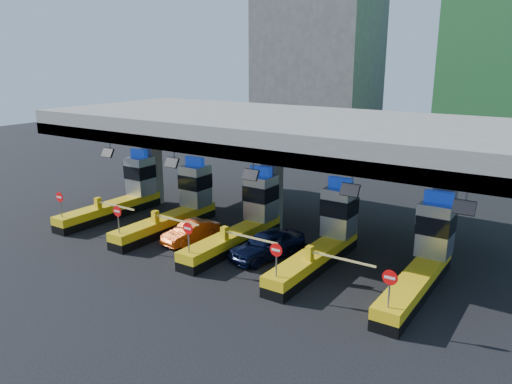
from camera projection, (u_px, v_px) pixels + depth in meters
The scene contains 10 objects.
ground at pixel (243, 243), 28.32m from camera, with size 120.00×120.00×0.00m, color black.
toll_canopy at pixel (271, 130), 29.03m from camera, with size 28.00×12.09×7.00m.
toll_lane_far_left at pixel (124, 193), 33.55m from camera, with size 4.43×8.00×4.16m.
toll_lane_left at pixel (180, 205), 30.87m from camera, with size 4.43×8.00×4.16m.
toll_lane_center at pixel (246, 219), 28.18m from camera, with size 4.43×8.00×4.16m.
toll_lane_right at pixel (326, 236), 25.50m from camera, with size 4.43×8.00×4.16m.
toll_lane_far_right at pixel (425, 257), 22.81m from camera, with size 4.43×8.00×4.16m.
bg_building_concrete at pixel (317, 67), 62.37m from camera, with size 14.00×10.00×18.00m, color #4C4C49.
van at pixel (267, 245), 26.11m from camera, with size 1.75×4.36×1.48m, color black.
red_car at pixel (191, 232), 28.44m from camera, with size 1.24×3.56×1.17m, color #C6420F.
Camera 1 is at (15.38, -21.69, 10.22)m, focal length 35.00 mm.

